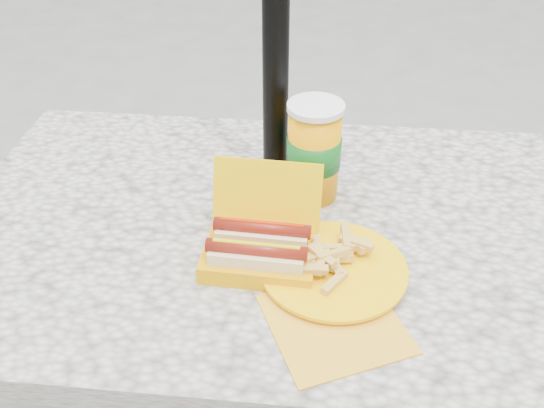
# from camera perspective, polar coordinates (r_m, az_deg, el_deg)

# --- Properties ---
(picnic_table) EXTENTS (1.20, 0.80, 0.75)m
(picnic_table) POSITION_cam_1_polar(r_m,az_deg,el_deg) (1.21, -0.45, -5.75)
(picnic_table) COLOR beige
(picnic_table) RESTS_ON ground
(umbrella_pole) EXTENTS (0.05, 0.05, 2.20)m
(umbrella_pole) POSITION_cam_1_polar(r_m,az_deg,el_deg) (1.12, 0.36, 17.80)
(umbrella_pole) COLOR black
(umbrella_pole) RESTS_ON ground
(hotdog_box) EXTENTS (0.20, 0.18, 0.15)m
(hotdog_box) POSITION_cam_1_polar(r_m,az_deg,el_deg) (1.03, -1.12, -4.13)
(hotdog_box) COLOR #FFC000
(hotdog_box) RESTS_ON picnic_table
(fries_plate) EXTENTS (0.26, 0.37, 0.05)m
(fries_plate) POSITION_cam_1_polar(r_m,az_deg,el_deg) (1.03, 5.71, -6.25)
(fries_plate) COLOR gold
(fries_plate) RESTS_ON picnic_table
(soda_cup) EXTENTS (0.11, 0.11, 0.20)m
(soda_cup) POSITION_cam_1_polar(r_m,az_deg,el_deg) (1.17, 3.96, 4.97)
(soda_cup) COLOR #FD9D00
(soda_cup) RESTS_ON picnic_table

